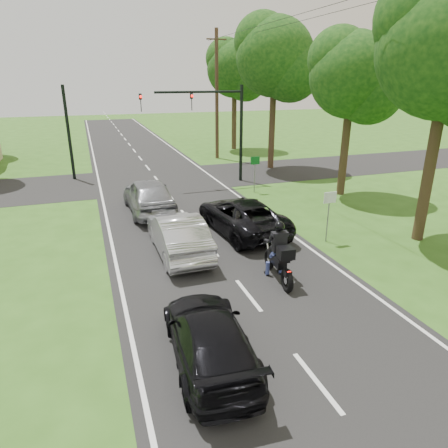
% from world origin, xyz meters
% --- Properties ---
extents(ground, '(140.00, 140.00, 0.00)m').
position_xyz_m(ground, '(0.00, 0.00, 0.00)').
color(ground, '#305919').
rests_on(ground, ground).
extents(road, '(8.00, 100.00, 0.01)m').
position_xyz_m(road, '(0.00, 10.00, 0.01)').
color(road, black).
rests_on(road, ground).
extents(cross_road, '(60.00, 7.00, 0.01)m').
position_xyz_m(cross_road, '(0.00, 16.00, 0.01)').
color(cross_road, black).
rests_on(cross_road, ground).
extents(motorcycle_rider, '(0.72, 2.41, 2.08)m').
position_xyz_m(motorcycle_rider, '(1.33, 0.61, 0.81)').
color(motorcycle_rider, black).
rests_on(motorcycle_rider, ground).
extents(dark_suv, '(2.97, 5.53, 1.48)m').
position_xyz_m(dark_suv, '(1.82, 5.22, 0.75)').
color(dark_suv, black).
rests_on(dark_suv, road).
extents(silver_sedan, '(1.67, 4.73, 1.55)m').
position_xyz_m(silver_sedan, '(-1.32, 3.83, 0.79)').
color(silver_sedan, silver).
rests_on(silver_sedan, road).
extents(silver_suv, '(2.20, 5.18, 1.75)m').
position_xyz_m(silver_suv, '(-1.57, 9.25, 0.88)').
color(silver_suv, '#919398').
rests_on(silver_suv, road).
extents(dark_car_behind, '(2.08, 4.48, 1.27)m').
position_xyz_m(dark_car_behind, '(-2.03, -2.50, 0.65)').
color(dark_car_behind, black).
rests_on(dark_car_behind, road).
extents(traffic_signal, '(6.38, 0.44, 6.00)m').
position_xyz_m(traffic_signal, '(3.34, 14.00, 4.14)').
color(traffic_signal, black).
rests_on(traffic_signal, ground).
extents(signal_pole_far, '(0.20, 0.20, 6.00)m').
position_xyz_m(signal_pole_far, '(-5.20, 18.00, 3.00)').
color(signal_pole_far, black).
rests_on(signal_pole_far, ground).
extents(utility_pole_far, '(1.60, 0.28, 10.00)m').
position_xyz_m(utility_pole_far, '(6.20, 22.00, 5.08)').
color(utility_pole_far, '#4C3122').
rests_on(utility_pole_far, ground).
extents(sign_white, '(0.55, 0.07, 2.12)m').
position_xyz_m(sign_white, '(4.70, 2.98, 1.60)').
color(sign_white, slate).
rests_on(sign_white, ground).
extents(sign_green, '(0.55, 0.07, 2.12)m').
position_xyz_m(sign_green, '(4.90, 10.98, 1.60)').
color(sign_green, slate).
rests_on(sign_green, ground).
extents(tree_row_c, '(4.80, 4.65, 8.76)m').
position_xyz_m(tree_row_c, '(9.75, 8.80, 6.23)').
color(tree_row_c, '#332316').
rests_on(tree_row_c, ground).
extents(tree_row_d, '(5.76, 5.58, 10.45)m').
position_xyz_m(tree_row_d, '(9.10, 16.76, 7.43)').
color(tree_row_d, '#332316').
rests_on(tree_row_d, ground).
extents(tree_row_e, '(5.28, 5.12, 9.61)m').
position_xyz_m(tree_row_e, '(9.48, 25.78, 6.83)').
color(tree_row_e, '#332316').
rests_on(tree_row_e, ground).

